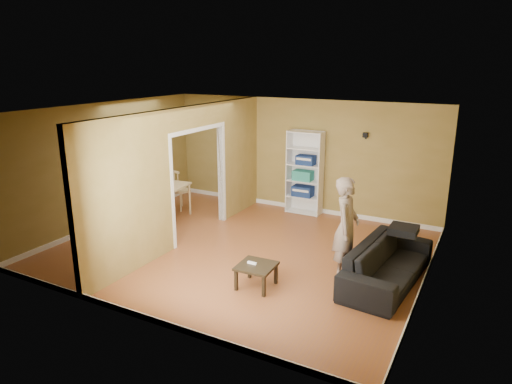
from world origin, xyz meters
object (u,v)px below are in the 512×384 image
at_px(coffee_table, 256,268).
at_px(chair_near, 145,202).
at_px(dining_table, 160,187).
at_px(chair_left, 135,192).
at_px(chair_far, 181,189).
at_px(sofa, 388,257).
at_px(person, 347,219).
at_px(bookshelf, 306,172).

bearing_deg(coffee_table, chair_near, 158.22).
xyz_separation_m(dining_table, chair_left, (-0.81, 0.07, -0.24)).
xyz_separation_m(dining_table, chair_near, (0.11, -0.62, -0.16)).
bearing_deg(dining_table, chair_near, -79.47).
bearing_deg(chair_near, chair_far, 101.72).
relative_size(sofa, coffee_table, 3.99).
xyz_separation_m(chair_left, chair_near, (0.92, -0.69, 0.08)).
height_order(person, chair_left, person).
bearing_deg(dining_table, bookshelf, 32.90).
distance_m(bookshelf, chair_far, 2.97).
bearing_deg(person, bookshelf, 27.48).
bearing_deg(coffee_table, chair_far, 142.63).
xyz_separation_m(sofa, chair_left, (-6.08, 0.92, 0.01)).
xyz_separation_m(bookshelf, coffee_table, (0.73, -3.77, -0.64)).
distance_m(chair_near, chair_far, 1.26).
bearing_deg(person, dining_table, 72.49).
bearing_deg(person, sofa, -89.69).
distance_m(dining_table, chair_far, 0.67).
xyz_separation_m(sofa, coffee_table, (-1.76, -1.13, -0.11)).
relative_size(sofa, chair_far, 2.28).
bearing_deg(sofa, bookshelf, 48.79).
height_order(chair_left, chair_near, chair_near).
bearing_deg(dining_table, chair_left, 175.00).
bearing_deg(chair_far, dining_table, 93.25).
height_order(dining_table, chair_near, chair_near).
xyz_separation_m(person, bookshelf, (-1.81, 2.73, -0.02)).
relative_size(bookshelf, chair_far, 1.96).
bearing_deg(sofa, person, 101.94).
bearing_deg(chair_near, chair_left, 154.07).
distance_m(sofa, coffee_table, 2.10).
height_order(sofa, bookshelf, bookshelf).
bearing_deg(chair_left, bookshelf, 92.86).
distance_m(sofa, person, 0.88).
xyz_separation_m(bookshelf, chair_left, (-3.59, -1.73, -0.52)).
bearing_deg(chair_near, bookshelf, 52.93).
relative_size(dining_table, chair_near, 1.17).
relative_size(chair_left, chair_near, 0.84).
height_order(coffee_table, chair_far, chair_far).
xyz_separation_m(sofa, chair_far, (-5.18, 1.49, 0.06)).
distance_m(person, chair_near, 4.51).
distance_m(bookshelf, chair_left, 4.02).
relative_size(coffee_table, chair_left, 0.64).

